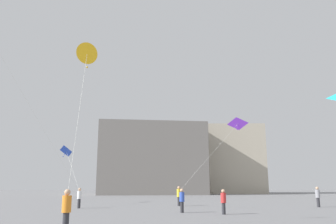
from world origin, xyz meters
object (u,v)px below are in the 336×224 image
Objects in this scene: person_in_white at (79,197)px; person_in_orange at (66,209)px; person_in_blue at (182,199)px; person_in_red at (223,201)px; person_in_grey at (318,196)px; kite_cobalt_delta at (67,151)px; kite_violet_delta at (237,125)px; person_in_yellow at (179,195)px; building_left_hall at (151,160)px; building_centre_hall at (224,160)px; kite_amber_diamond at (87,54)px.

person_in_orange reaches higher than person_in_white.
person_in_blue is 1.02× the size of person_in_red.
person_in_blue is 11.67m from person_in_orange.
person_in_grey is 25.76m from kite_cobalt_delta.
kite_violet_delta reaches higher than person_in_grey.
person_in_yellow reaches higher than person_in_orange.
kite_cobalt_delta reaches higher than person_in_orange.
person_in_yellow is 0.08× the size of building_left_hall.
person_in_white is 0.97× the size of person_in_orange.
building_centre_hall reaches higher than kite_violet_delta.
kite_violet_delta is (5.75, -0.23, 6.72)m from person_in_yellow.
person_in_blue is at bearing -87.56° from building_left_hall.
person_in_yellow reaches higher than person_in_grey.
person_in_white is 9.13m from person_in_yellow.
person_in_yellow is (8.65, 2.91, 0.08)m from person_in_white.
person_in_orange is at bearing -112.17° from person_in_red.
kite_violet_delta reaches higher than person_in_white.
person_in_orange is at bearing -59.93° from person_in_grey.
kite_violet_delta is at bearing 31.82° from person_in_orange.
person_in_white is 15.63m from person_in_orange.
building_centre_hall reaches higher than person_in_grey.
kite_cobalt_delta is at bearing 78.90° from person_in_orange.
kite_cobalt_delta reaches higher than person_in_red.
building_left_hall reaches higher than kite_violet_delta.
person_in_grey reaches higher than person_in_red.
person_in_red is 11.94m from person_in_orange.
person_in_yellow is 9.97m from person_in_red.
person_in_grey is (20.83, 0.55, 0.06)m from person_in_white.
kite_violet_delta is at bearing 53.26° from kite_amber_diamond.
building_centre_hall reaches higher than person_in_yellow.
kite_amber_diamond is (-5.60, -7.90, 7.69)m from person_in_blue.
kite_cobalt_delta is at bearing -118.96° from person_in_grey.
kite_cobalt_delta reaches higher than person_in_blue.
building_centre_hall is at bearing 99.64° from person_in_red.
person_in_white is 0.94× the size of person_in_grey.
building_centre_hall is (27.29, 46.08, 2.38)m from kite_cobalt_delta.
person_in_yellow is 0.26× the size of kite_violet_delta.
person_in_blue is (8.22, -5.21, -0.01)m from person_in_white.
kite_cobalt_delta is (-14.15, 15.14, 4.65)m from person_in_red.
person_in_grey is at bearing -93.36° from building_centre_hall.
person_in_red is 0.07× the size of building_left_hall.
building_centre_hall is at bearing 72.44° from kite_amber_diamond.
person_in_orange reaches higher than person_in_red.
building_centre_hall reaches higher than kite_amber_diamond.
person_in_grey is 49.24m from building_left_hall.
kite_violet_delta is 0.88× the size of kite_amber_diamond.
building_left_hall is (-2.66, 44.14, 6.48)m from person_in_yellow.
person_in_blue is 0.18× the size of kite_cobalt_delta.
person_in_yellow is 19.31m from person_in_orange.
building_centre_hall is at bearing 174.36° from person_in_yellow.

